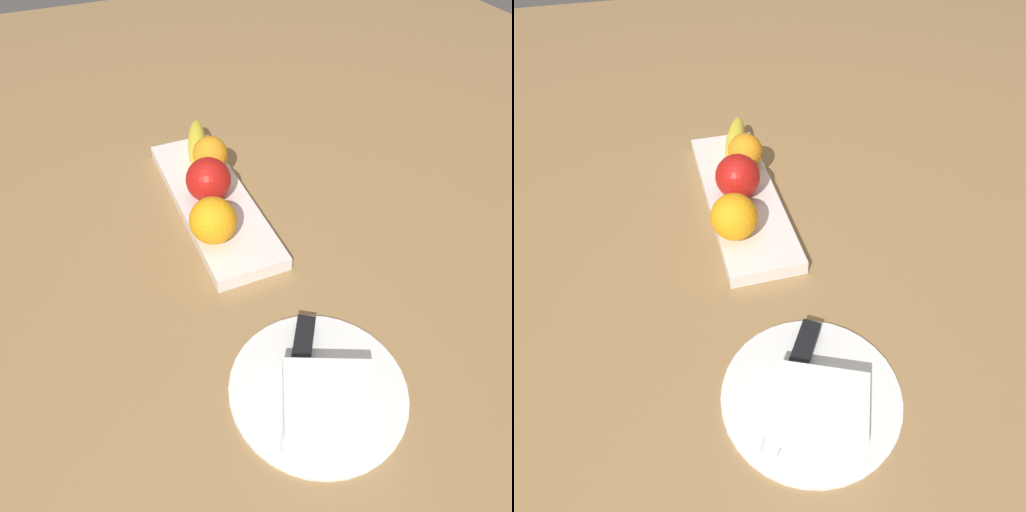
{
  "view_description": "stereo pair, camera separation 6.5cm",
  "coord_description": "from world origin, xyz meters",
  "views": [
    {
      "loc": [
        0.57,
        -0.16,
        0.52
      ],
      "look_at": [
        0.15,
        0.02,
        0.05
      ],
      "focal_mm": 33.1,
      "sensor_mm": 36.0,
      "label": 1
    },
    {
      "loc": [
        0.6,
        -0.1,
        0.52
      ],
      "look_at": [
        0.15,
        0.02,
        0.05
      ],
      "focal_mm": 33.1,
      "sensor_mm": 36.0,
      "label": 2
    }
  ],
  "objects": [
    {
      "name": "folded_napkin",
      "position": [
        0.37,
        0.02,
        0.02
      ],
      "size": [
        0.13,
        0.14,
        0.02
      ],
      "primitive_type": "cube",
      "rotation": [
        0.0,
        0.0,
        -0.43
      ],
      "color": "white",
      "rests_on": "dinner_plate"
    },
    {
      "name": "orange_near_banana",
      "position": [
        -0.11,
        0.04,
        0.05
      ],
      "size": [
        0.06,
        0.06,
        0.06
      ],
      "primitive_type": "sphere",
      "color": "orange",
      "rests_on": "fruit_tray"
    },
    {
      "name": "apple",
      "position": [
        -0.03,
        0.01,
        0.06
      ],
      "size": [
        0.07,
        0.07,
        0.07
      ],
      "primitive_type": "sphere",
      "color": "#B71612",
      "rests_on": "fruit_tray"
    },
    {
      "name": "orange_near_apple",
      "position": [
        0.06,
        -0.02,
        0.06
      ],
      "size": [
        0.07,
        0.07,
        0.07
      ],
      "primitive_type": "sphere",
      "color": "orange",
      "rests_on": "fruit_tray"
    },
    {
      "name": "dinner_plate",
      "position": [
        0.34,
        0.02,
        0.0
      ],
      "size": [
        0.22,
        0.22,
        0.01
      ],
      "primitive_type": "cylinder",
      "color": "white",
      "rests_on": "ground_plane"
    },
    {
      "name": "ground_plane",
      "position": [
        0.0,
        0.0,
        0.0
      ],
      "size": [
        2.4,
        2.4,
        0.0
      ],
      "primitive_type": "plane",
      "color": "#9A7346"
    },
    {
      "name": "fruit_tray",
      "position": [
        -0.04,
        0.02,
        0.01
      ],
      "size": [
        0.38,
        0.12,
        0.02
      ],
      "primitive_type": "cube",
      "color": "white",
      "rests_on": "ground_plane"
    },
    {
      "name": "knife",
      "position": [
        0.3,
        0.01,
        0.01
      ],
      "size": [
        0.16,
        0.12,
        0.01
      ],
      "rotation": [
        0.0,
        0.0,
        -0.59
      ],
      "color": "silver",
      "rests_on": "dinner_plate"
    },
    {
      "name": "banana",
      "position": [
        -0.17,
        0.04,
        0.04
      ],
      "size": [
        0.18,
        0.08,
        0.03
      ],
      "primitive_type": "ellipsoid",
      "rotation": [
        0.0,
        0.0,
        -0.3
      ],
      "color": "yellow",
      "rests_on": "fruit_tray"
    }
  ]
}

